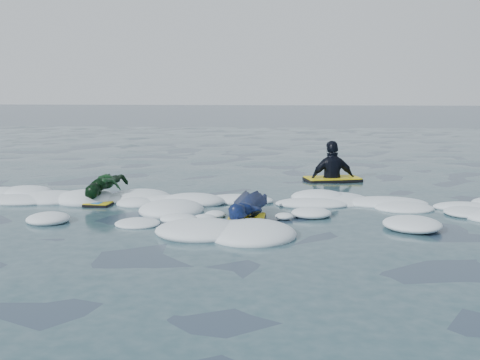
% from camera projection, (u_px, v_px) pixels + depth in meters
% --- Properties ---
extents(ground, '(120.00, 120.00, 0.00)m').
position_uv_depth(ground, '(222.00, 225.00, 8.48)').
color(ground, '#152734').
rests_on(ground, ground).
extents(foam_band, '(12.00, 3.10, 0.30)m').
position_uv_depth(foam_band, '(230.00, 211.00, 9.50)').
color(foam_band, white).
rests_on(foam_band, ground).
extents(prone_woman_unit, '(0.72, 1.52, 0.38)m').
position_uv_depth(prone_woman_unit, '(247.00, 208.00, 8.77)').
color(prone_woman_unit, black).
rests_on(prone_woman_unit, ground).
extents(prone_child_unit, '(0.70, 1.24, 0.46)m').
position_uv_depth(prone_child_unit, '(106.00, 188.00, 10.23)').
color(prone_child_unit, black).
rests_on(prone_child_unit, ground).
extents(waiting_rider_unit, '(1.26, 0.91, 1.70)m').
position_uv_depth(waiting_rider_unit, '(332.00, 181.00, 12.48)').
color(waiting_rider_unit, black).
rests_on(waiting_rider_unit, ground).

